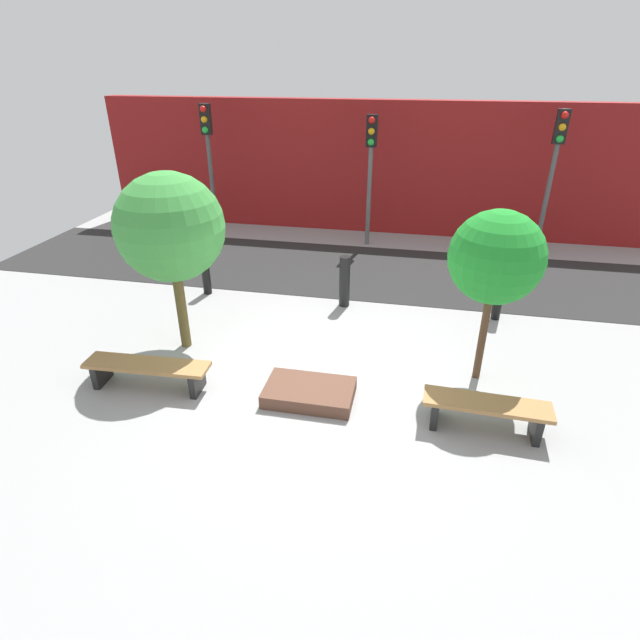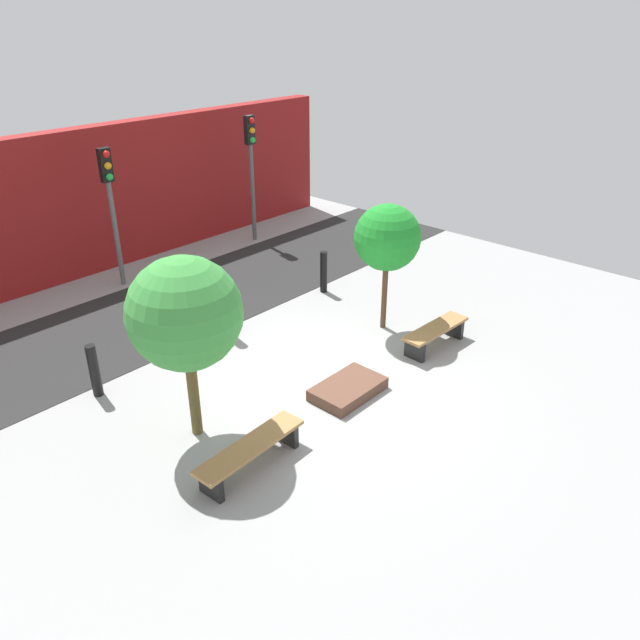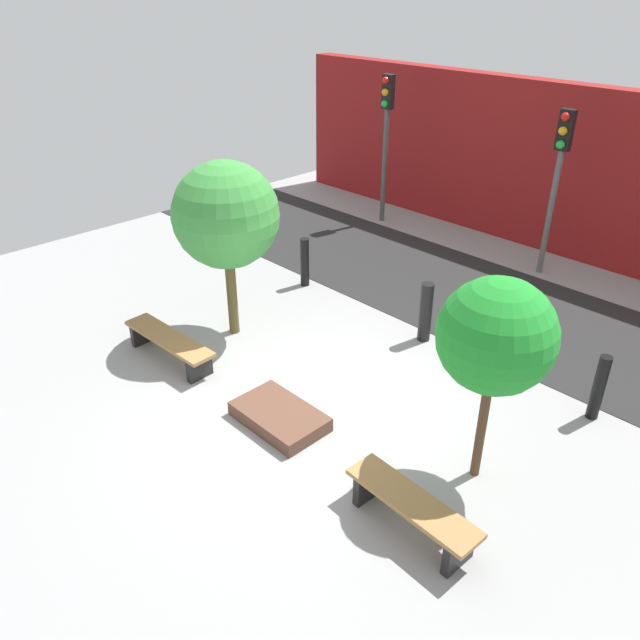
# 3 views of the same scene
# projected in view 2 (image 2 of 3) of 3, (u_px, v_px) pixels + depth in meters

# --- Properties ---
(ground_plane) EXTENTS (18.00, 18.00, 0.00)m
(ground_plane) POSITION_uv_depth(u_px,v_px,m) (331.00, 385.00, 11.55)
(ground_plane) COLOR #959595
(road_strip) EXTENTS (18.00, 3.49, 0.01)m
(road_strip) POSITION_uv_depth(u_px,v_px,m) (172.00, 307.00, 14.49)
(road_strip) COLOR #262626
(road_strip) RESTS_ON ground
(building_facade) EXTENTS (16.20, 0.50, 3.64)m
(building_facade) POSITION_uv_depth(u_px,v_px,m) (83.00, 203.00, 15.72)
(building_facade) COLOR maroon
(building_facade) RESTS_ON ground
(bench_left) EXTENTS (1.97, 0.53, 0.43)m
(bench_left) POSITION_uv_depth(u_px,v_px,m) (250.00, 451.00, 9.37)
(bench_left) COLOR black
(bench_left) RESTS_ON ground
(bench_right) EXTENTS (1.72, 0.53, 0.46)m
(bench_right) POSITION_uv_depth(u_px,v_px,m) (435.00, 333.00, 12.70)
(bench_right) COLOR black
(bench_right) RESTS_ON ground
(planter_bed) EXTENTS (1.34, 0.83, 0.21)m
(planter_bed) POSITION_uv_depth(u_px,v_px,m) (348.00, 389.00, 11.25)
(planter_bed) COLOR brown
(planter_bed) RESTS_ON ground
(tree_behind_left_bench) EXTENTS (1.77, 1.77, 3.07)m
(tree_behind_left_bench) POSITION_uv_depth(u_px,v_px,m) (185.00, 314.00, 9.32)
(tree_behind_left_bench) COLOR brown
(tree_behind_left_bench) RESTS_ON ground
(tree_behind_right_bench) EXTENTS (1.38, 1.38, 2.74)m
(tree_behind_right_bench) POSITION_uv_depth(u_px,v_px,m) (387.00, 238.00, 12.71)
(tree_behind_right_bench) COLOR #523823
(tree_behind_right_bench) RESTS_ON ground
(bollard_far_left) EXTENTS (0.18, 0.18, 1.01)m
(bollard_far_left) POSITION_uv_depth(u_px,v_px,m) (94.00, 371.00, 11.06)
(bollard_far_left) COLOR black
(bollard_far_left) RESTS_ON ground
(bollard_left) EXTENTS (0.22, 0.22, 1.08)m
(bollard_left) POSITION_uv_depth(u_px,v_px,m) (226.00, 313.00, 13.05)
(bollard_left) COLOR black
(bollard_left) RESTS_ON ground
(bollard_center) EXTENTS (0.17, 0.17, 1.03)m
(bollard_center) POSITION_uv_depth(u_px,v_px,m) (324.00, 272.00, 15.07)
(bollard_center) COLOR black
(bollard_center) RESTS_ON ground
(traffic_light_mid_west) EXTENTS (0.28, 0.27, 3.38)m
(traffic_light_mid_west) POSITION_uv_depth(u_px,v_px,m) (110.00, 193.00, 14.64)
(traffic_light_mid_west) COLOR #595959
(traffic_light_mid_west) RESTS_ON ground
(traffic_light_mid_east) EXTENTS (0.28, 0.27, 3.58)m
(traffic_light_mid_east) POSITION_uv_depth(u_px,v_px,m) (251.00, 156.00, 17.52)
(traffic_light_mid_east) COLOR #515151
(traffic_light_mid_east) RESTS_ON ground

